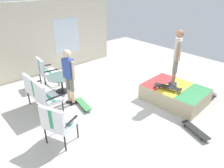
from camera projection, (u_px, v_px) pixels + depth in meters
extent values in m
cube|color=beige|center=(120.00, 106.00, 6.29)|extent=(12.00, 12.00, 0.10)
cube|color=beige|center=(45.00, 38.00, 7.94)|extent=(0.20, 6.00, 2.75)
cube|color=silver|center=(67.00, 36.00, 8.40)|extent=(0.03, 1.10, 1.40)
cube|color=tan|center=(174.00, 94.00, 6.35)|extent=(1.88, 1.46, 0.47)
cube|color=#338C4C|center=(194.00, 94.00, 5.87)|extent=(0.68, 1.33, 0.01)
cube|color=yellow|center=(175.00, 87.00, 6.24)|extent=(0.68, 1.33, 0.01)
cube|color=red|center=(159.00, 81.00, 6.61)|extent=(0.68, 1.33, 0.01)
cylinder|color=#B2B2B7|center=(164.00, 95.00, 5.85)|extent=(1.70, 0.19, 0.05)
cube|color=tan|center=(189.00, 85.00, 6.97)|extent=(1.78, 0.81, 0.40)
cylinder|color=black|center=(63.00, 108.00, 5.69)|extent=(0.04, 0.04, 0.44)
cylinder|color=black|center=(44.00, 93.00, 6.46)|extent=(0.04, 0.04, 0.44)
cylinder|color=black|center=(47.00, 114.00, 5.40)|extent=(0.04, 0.04, 0.44)
cylinder|color=black|center=(29.00, 98.00, 6.17)|extent=(0.04, 0.04, 0.44)
cube|color=silver|center=(44.00, 95.00, 5.81)|extent=(1.27, 0.60, 0.08)
cube|color=#338C66|center=(44.00, 93.00, 5.80)|extent=(1.21, 0.15, 0.00)
cube|color=silver|center=(34.00, 88.00, 5.54)|extent=(1.25, 0.13, 0.50)
cube|color=#338C66|center=(34.00, 88.00, 5.54)|extent=(0.10, 0.09, 0.46)
cube|color=black|center=(54.00, 98.00, 5.35)|extent=(0.06, 0.47, 0.04)
cube|color=black|center=(34.00, 83.00, 6.14)|extent=(0.06, 0.47, 0.04)
cylinder|color=black|center=(58.00, 80.00, 7.29)|extent=(0.04, 0.04, 0.44)
cylinder|color=black|center=(53.00, 75.00, 7.68)|extent=(0.04, 0.04, 0.44)
cylinder|color=black|center=(45.00, 83.00, 7.04)|extent=(0.04, 0.04, 0.44)
cylinder|color=black|center=(40.00, 78.00, 7.43)|extent=(0.04, 0.04, 0.44)
cube|color=silver|center=(48.00, 72.00, 7.24)|extent=(0.66, 0.60, 0.08)
cube|color=#338C66|center=(48.00, 71.00, 7.22)|extent=(0.59, 0.15, 0.00)
cube|color=silver|center=(40.00, 66.00, 6.99)|extent=(0.62, 0.13, 0.50)
cube|color=#338C66|center=(40.00, 66.00, 6.99)|extent=(0.11, 0.09, 0.46)
cube|color=black|center=(51.00, 71.00, 6.96)|extent=(0.08, 0.47, 0.04)
cube|color=black|center=(45.00, 66.00, 7.38)|extent=(0.08, 0.47, 0.04)
cylinder|color=black|center=(78.00, 130.00, 4.83)|extent=(0.04, 0.04, 0.44)
cylinder|color=black|center=(59.00, 124.00, 5.04)|extent=(0.04, 0.04, 0.44)
cylinder|color=black|center=(65.00, 143.00, 4.45)|extent=(0.04, 0.04, 0.44)
cylinder|color=black|center=(46.00, 136.00, 4.66)|extent=(0.04, 0.04, 0.44)
cube|color=silver|center=(61.00, 124.00, 4.63)|extent=(0.79, 0.75, 0.08)
cube|color=#338C66|center=(60.00, 122.00, 4.61)|extent=(0.57, 0.33, 0.00)
cube|color=silver|center=(52.00, 119.00, 4.31)|extent=(0.60, 0.32, 0.50)
cube|color=#338C66|center=(52.00, 119.00, 4.31)|extent=(0.13, 0.12, 0.46)
cube|color=black|center=(71.00, 121.00, 4.45)|extent=(0.23, 0.45, 0.04)
cube|color=black|center=(50.00, 115.00, 4.67)|extent=(0.23, 0.45, 0.04)
cylinder|color=black|center=(62.00, 84.00, 6.86)|extent=(0.06, 0.06, 0.55)
cylinder|color=black|center=(63.00, 91.00, 6.97)|extent=(0.44, 0.44, 0.03)
cylinder|color=slate|center=(61.00, 77.00, 6.73)|extent=(0.90, 0.90, 0.02)
cube|color=black|center=(74.00, 103.00, 6.28)|extent=(0.16, 0.26, 0.05)
cylinder|color=beige|center=(73.00, 97.00, 6.18)|extent=(0.10, 0.10, 0.40)
cylinder|color=slate|center=(72.00, 85.00, 6.01)|extent=(0.13, 0.13, 0.40)
cube|color=black|center=(70.00, 101.00, 6.38)|extent=(0.16, 0.26, 0.05)
cylinder|color=beige|center=(69.00, 95.00, 6.28)|extent=(0.10, 0.10, 0.40)
cylinder|color=slate|center=(68.00, 83.00, 6.10)|extent=(0.13, 0.13, 0.40)
cube|color=#334C99|center=(68.00, 68.00, 5.83)|extent=(0.35, 0.24, 0.59)
sphere|color=beige|center=(67.00, 54.00, 5.64)|extent=(0.22, 0.22, 0.22)
cylinder|color=beige|center=(73.00, 71.00, 5.73)|extent=(0.08, 0.08, 0.56)
cylinder|color=beige|center=(64.00, 67.00, 5.95)|extent=(0.08, 0.08, 0.56)
cube|color=navy|center=(173.00, 83.00, 6.42)|extent=(0.26, 0.22, 0.05)
cylinder|color=#9E7051|center=(174.00, 76.00, 6.32)|extent=(0.10, 0.10, 0.40)
cylinder|color=slate|center=(175.00, 64.00, 6.15)|extent=(0.13, 0.13, 0.40)
cube|color=navy|center=(173.00, 85.00, 6.28)|extent=(0.26, 0.22, 0.05)
cylinder|color=#9E7051|center=(173.00, 79.00, 6.18)|extent=(0.10, 0.10, 0.40)
cylinder|color=slate|center=(175.00, 66.00, 6.00)|extent=(0.13, 0.13, 0.40)
cube|color=silver|center=(178.00, 49.00, 5.85)|extent=(0.33, 0.37, 0.59)
sphere|color=#9E7051|center=(180.00, 34.00, 5.66)|extent=(0.22, 0.22, 0.22)
cylinder|color=#9E7051|center=(178.00, 48.00, 6.03)|extent=(0.08, 0.08, 0.56)
cylinder|color=#9E7051|center=(178.00, 52.00, 5.69)|extent=(0.08, 0.08, 0.56)
cube|color=#3F8C4C|center=(83.00, 104.00, 6.10)|extent=(0.82, 0.32, 0.02)
cylinder|color=#333333|center=(82.00, 101.00, 6.38)|extent=(0.06, 0.04, 0.06)
cylinder|color=#333333|center=(77.00, 102.00, 6.31)|extent=(0.06, 0.04, 0.06)
cylinder|color=#333333|center=(90.00, 109.00, 5.96)|extent=(0.06, 0.04, 0.06)
cylinder|color=#333333|center=(85.00, 111.00, 5.88)|extent=(0.06, 0.04, 0.06)
cube|color=black|center=(195.00, 130.00, 5.04)|extent=(0.82, 0.42, 0.02)
cylinder|color=#333333|center=(189.00, 124.00, 5.33)|extent=(0.06, 0.04, 0.06)
cylinder|color=#333333|center=(185.00, 126.00, 5.27)|extent=(0.06, 0.04, 0.06)
cylinder|color=#333333|center=(206.00, 138.00, 4.87)|extent=(0.06, 0.04, 0.06)
cylinder|color=#333333|center=(201.00, 140.00, 4.82)|extent=(0.06, 0.04, 0.06)
cube|color=black|center=(168.00, 87.00, 6.04)|extent=(0.82, 0.44, 0.01)
cylinder|color=silver|center=(159.00, 86.00, 6.26)|extent=(0.06, 0.05, 0.06)
cylinder|color=silver|center=(158.00, 88.00, 6.13)|extent=(0.06, 0.05, 0.06)
cylinder|color=silver|center=(178.00, 90.00, 6.00)|extent=(0.06, 0.05, 0.06)
cylinder|color=silver|center=(176.00, 92.00, 5.88)|extent=(0.06, 0.05, 0.06)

